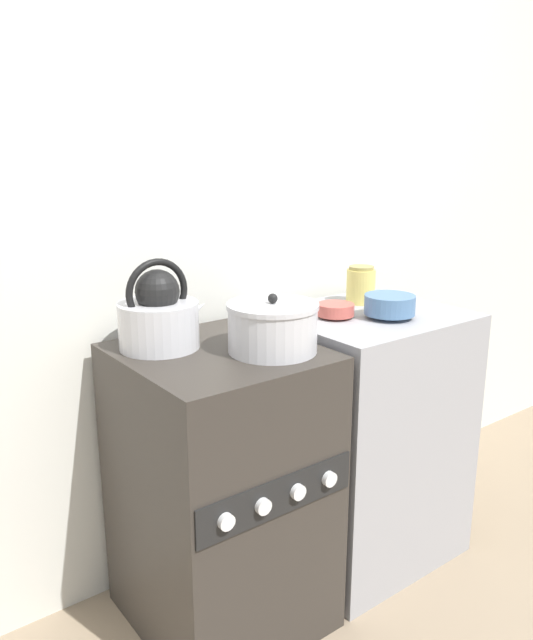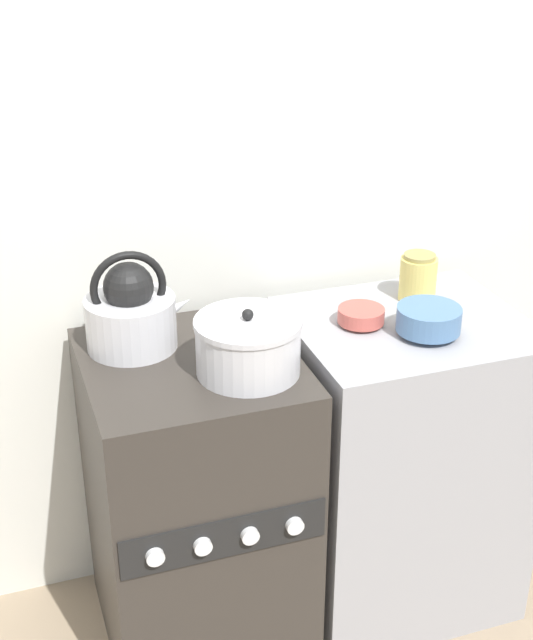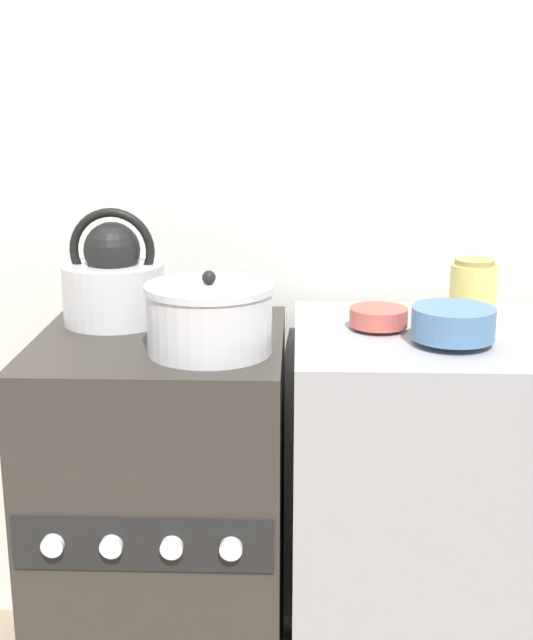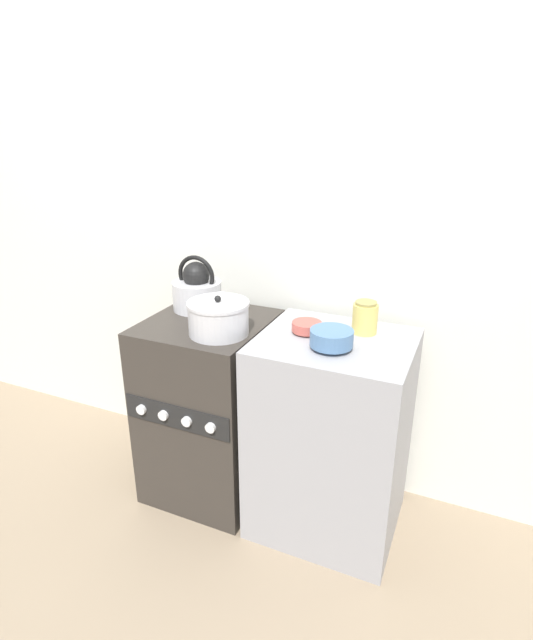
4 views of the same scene
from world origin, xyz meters
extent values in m
plane|color=gray|center=(0.00, 0.00, 0.00)|extent=(12.00, 12.00, 0.00)
cube|color=silver|center=(0.00, 0.63, 1.25)|extent=(7.00, 0.06, 2.50)
cube|color=#332D28|center=(0.00, 0.28, 0.44)|extent=(0.53, 0.56, 0.88)
cube|color=black|center=(0.00, 0.00, 0.55)|extent=(0.51, 0.01, 0.11)
cylinder|color=silver|center=(-0.17, -0.01, 0.55)|extent=(0.04, 0.02, 0.04)
cylinder|color=silver|center=(-0.06, -0.01, 0.55)|extent=(0.04, 0.02, 0.04)
cylinder|color=silver|center=(0.06, -0.01, 0.55)|extent=(0.04, 0.02, 0.04)
cylinder|color=silver|center=(0.17, -0.01, 0.55)|extent=(0.04, 0.02, 0.04)
cube|color=#99999E|center=(0.60, 0.27, 0.45)|extent=(0.62, 0.54, 0.90)
cylinder|color=silver|center=(-0.12, 0.40, 0.95)|extent=(0.23, 0.23, 0.13)
sphere|color=black|center=(-0.12, 0.40, 1.05)|extent=(0.13, 0.13, 0.13)
torus|color=black|center=(-0.12, 0.40, 1.05)|extent=(0.19, 0.02, 0.19)
cone|color=silver|center=(-0.01, 0.40, 0.97)|extent=(0.12, 0.05, 0.09)
cylinder|color=silver|center=(0.12, 0.18, 0.95)|extent=(0.25, 0.25, 0.13)
cylinder|color=silver|center=(0.12, 0.18, 1.02)|extent=(0.26, 0.26, 0.01)
sphere|color=black|center=(0.12, 0.18, 1.04)|extent=(0.03, 0.03, 0.03)
cylinder|color=#4C729E|center=(0.61, 0.18, 0.91)|extent=(0.07, 0.07, 0.01)
cylinder|color=#4C729E|center=(0.61, 0.18, 0.95)|extent=(0.17, 0.17, 0.06)
cylinder|color=#B75147|center=(0.47, 0.29, 0.91)|extent=(0.06, 0.06, 0.01)
cylinder|color=#B75147|center=(0.47, 0.29, 0.93)|extent=(0.12, 0.12, 0.04)
cylinder|color=#E0CC66|center=(0.68, 0.39, 0.96)|extent=(0.10, 0.10, 0.12)
cylinder|color=#998C4C|center=(0.68, 0.39, 1.03)|extent=(0.09, 0.09, 0.01)
camera|label=1|loc=(-0.91, -1.15, 1.43)|focal=35.00mm
camera|label=2|loc=(-0.45, -1.62, 1.94)|focal=50.00mm
camera|label=3|loc=(0.29, -1.54, 1.41)|focal=50.00mm
camera|label=4|loc=(1.08, -1.51, 1.70)|focal=28.00mm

